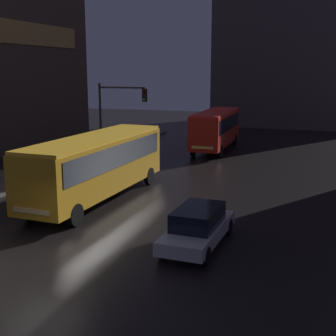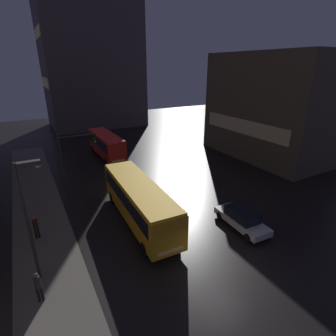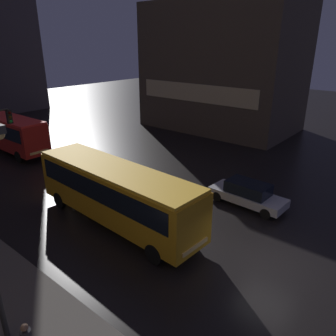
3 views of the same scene
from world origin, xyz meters
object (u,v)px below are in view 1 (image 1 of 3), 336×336
at_px(car_taxi, 198,226).
at_px(traffic_light_main, 117,109).
at_px(bus_near, 97,161).
at_px(bus_far, 216,126).

distance_m(car_taxi, traffic_light_main, 16.90).
height_order(car_taxi, traffic_light_main, traffic_light_main).
bearing_deg(bus_near, bus_far, -95.56).
distance_m(bus_near, car_taxi, 8.10).
bearing_deg(bus_far, car_taxi, 100.43).
bearing_deg(traffic_light_main, bus_far, 55.32).
relative_size(car_taxi, traffic_light_main, 0.84).
relative_size(bus_near, bus_far, 1.18).
xyz_separation_m(bus_far, traffic_light_main, (-5.36, -7.75, 1.91)).
distance_m(bus_near, bus_far, 16.95).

